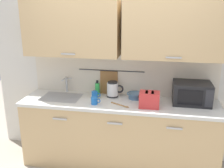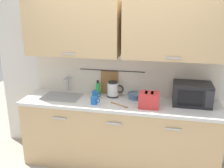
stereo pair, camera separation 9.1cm
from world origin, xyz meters
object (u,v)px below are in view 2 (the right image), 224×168
at_px(electric_kettle, 113,89).
at_px(mug_by_kettle, 95,95).
at_px(toaster, 149,100).
at_px(mixing_bowl, 135,96).
at_px(wooden_spoon, 122,106).
at_px(microwave, 192,94).
at_px(mug_near_sink, 94,100).
at_px(dish_soap_bottle, 98,88).

relative_size(electric_kettle, mug_by_kettle, 1.89).
bearing_deg(mug_by_kettle, toaster, -13.82).
bearing_deg(mixing_bowl, wooden_spoon, -114.18).
height_order(microwave, mug_near_sink, microwave).
relative_size(microwave, mug_near_sink, 3.83).
distance_m(dish_soap_bottle, wooden_spoon, 0.54).
distance_m(dish_soap_bottle, mug_by_kettle, 0.16).
relative_size(mixing_bowl, toaster, 0.84).
xyz_separation_m(mixing_bowl, wooden_spoon, (-0.13, -0.29, -0.04)).
bearing_deg(mug_near_sink, microwave, 12.21).
xyz_separation_m(dish_soap_bottle, wooden_spoon, (0.40, -0.36, -0.08)).
bearing_deg(wooden_spoon, microwave, 16.67).
relative_size(electric_kettle, mug_near_sink, 1.89).
height_order(electric_kettle, wooden_spoon, electric_kettle).
distance_m(dish_soap_bottle, mug_near_sink, 0.38).
bearing_deg(mixing_bowl, toaster, -53.18).
xyz_separation_m(dish_soap_bottle, mug_near_sink, (0.05, -0.37, -0.04)).
relative_size(mug_near_sink, wooden_spoon, 0.48).
bearing_deg(electric_kettle, microwave, -3.80).
distance_m(electric_kettle, wooden_spoon, 0.37).
distance_m(microwave, wooden_spoon, 0.88).
relative_size(microwave, mixing_bowl, 2.15).
height_order(dish_soap_bottle, mug_near_sink, dish_soap_bottle).
bearing_deg(mug_near_sink, toaster, 2.90).
height_order(mug_near_sink, mixing_bowl, mug_near_sink).
xyz_separation_m(electric_kettle, mixing_bowl, (0.30, -0.03, -0.06)).
height_order(mug_near_sink, mug_by_kettle, same).
bearing_deg(mug_near_sink, dish_soap_bottle, 98.06).
bearing_deg(mixing_bowl, microwave, -3.21).
bearing_deg(mixing_bowl, mug_near_sink, -148.13).
bearing_deg(electric_kettle, mug_by_kettle, -153.24).
distance_m(mug_near_sink, mixing_bowl, 0.56).
bearing_deg(wooden_spoon, mug_near_sink, -179.14).
height_order(mixing_bowl, wooden_spoon, mixing_bowl).
bearing_deg(mug_by_kettle, microwave, 2.09).
xyz_separation_m(electric_kettle, toaster, (0.50, -0.29, -0.01)).
xyz_separation_m(microwave, mug_by_kettle, (-1.23, -0.04, -0.09)).
bearing_deg(mug_by_kettle, wooden_spoon, -27.61).
height_order(microwave, electric_kettle, microwave).
height_order(mug_by_kettle, wooden_spoon, mug_by_kettle).
xyz_separation_m(microwave, toaster, (-0.51, -0.22, -0.04)).
bearing_deg(mixing_bowl, mug_by_kettle, -170.83).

